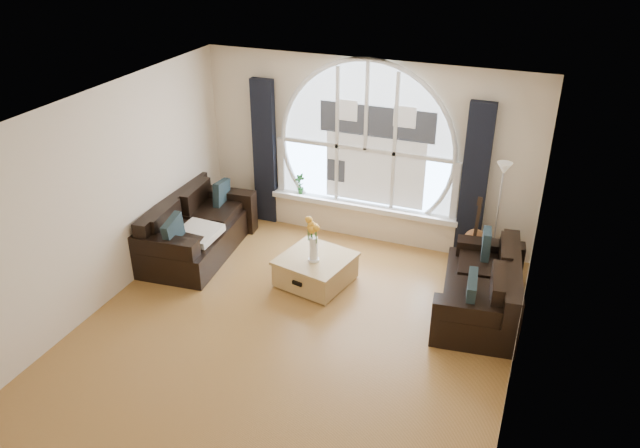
% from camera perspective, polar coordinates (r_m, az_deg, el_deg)
% --- Properties ---
extents(ground, '(5.00, 5.50, 0.01)m').
position_cam_1_polar(ground, '(7.55, -2.54, -10.05)').
color(ground, brown).
rests_on(ground, ground).
extents(ceiling, '(5.00, 5.50, 0.01)m').
position_cam_1_polar(ceiling, '(6.29, -3.05, 9.87)').
color(ceiling, silver).
rests_on(ceiling, ground).
extents(wall_back, '(5.00, 0.01, 2.70)m').
position_cam_1_polar(wall_back, '(9.16, 4.27, 6.65)').
color(wall_back, beige).
rests_on(wall_back, ground).
extents(wall_front, '(5.00, 0.01, 2.70)m').
position_cam_1_polar(wall_front, '(4.91, -16.41, -15.38)').
color(wall_front, beige).
rests_on(wall_front, ground).
extents(wall_left, '(0.01, 5.50, 2.70)m').
position_cam_1_polar(wall_left, '(8.08, -19.22, 2.14)').
color(wall_left, beige).
rests_on(wall_left, ground).
extents(wall_right, '(0.01, 5.50, 2.70)m').
position_cam_1_polar(wall_right, '(6.34, 18.42, -4.91)').
color(wall_right, beige).
rests_on(wall_right, ground).
extents(attic_slope, '(0.92, 5.50, 0.72)m').
position_cam_1_polar(attic_slope, '(5.90, 16.96, 3.84)').
color(attic_slope, silver).
rests_on(attic_slope, ground).
extents(arched_window, '(2.60, 0.06, 2.15)m').
position_cam_1_polar(arched_window, '(9.04, 4.27, 8.21)').
color(arched_window, silver).
rests_on(arched_window, wall_back).
extents(window_sill, '(2.90, 0.22, 0.08)m').
position_cam_1_polar(window_sill, '(9.41, 3.91, 1.66)').
color(window_sill, white).
rests_on(window_sill, wall_back).
extents(window_frame, '(2.76, 0.08, 2.15)m').
position_cam_1_polar(window_frame, '(9.02, 4.21, 8.15)').
color(window_frame, white).
rests_on(window_frame, wall_back).
extents(neighbor_house, '(1.70, 0.02, 1.50)m').
position_cam_1_polar(neighbor_house, '(9.03, 5.13, 7.31)').
color(neighbor_house, silver).
rests_on(neighbor_house, wall_back).
extents(curtain_left, '(0.35, 0.12, 2.30)m').
position_cam_1_polar(curtain_left, '(9.69, -5.10, 6.53)').
color(curtain_left, black).
rests_on(curtain_left, ground).
extents(curtain_right, '(0.35, 0.12, 2.30)m').
position_cam_1_polar(curtain_right, '(8.83, 13.94, 3.65)').
color(curtain_right, black).
rests_on(curtain_right, ground).
extents(sofa_left, '(1.13, 1.98, 0.84)m').
position_cam_1_polar(sofa_left, '(9.16, -11.14, -0.36)').
color(sofa_left, black).
rests_on(sofa_left, ground).
extents(sofa_right, '(1.09, 1.85, 0.78)m').
position_cam_1_polar(sofa_right, '(7.96, 14.52, -5.35)').
color(sofa_right, black).
rests_on(sofa_right, ground).
extents(coffee_chest, '(1.05, 1.05, 0.43)m').
position_cam_1_polar(coffee_chest, '(8.37, -0.40, -4.11)').
color(coffee_chest, tan).
rests_on(coffee_chest, ground).
extents(throw_blanket, '(0.57, 0.57, 0.10)m').
position_cam_1_polar(throw_blanket, '(8.80, -11.09, -0.82)').
color(throw_blanket, silver).
rests_on(throw_blanket, sofa_left).
extents(vase_flowers, '(0.24, 0.24, 0.70)m').
position_cam_1_polar(vase_flowers, '(8.01, -0.60, -0.97)').
color(vase_flowers, white).
rests_on(vase_flowers, coffee_chest).
extents(floor_lamp, '(0.24, 0.24, 1.60)m').
position_cam_1_polar(floor_lamp, '(8.72, 15.91, 0.54)').
color(floor_lamp, '#B2B2B2').
rests_on(floor_lamp, ground).
extents(guitar, '(0.38, 0.27, 1.06)m').
position_cam_1_polar(guitar, '(8.97, 14.18, -0.41)').
color(guitar, '#935A2F').
rests_on(guitar, ground).
extents(potted_plant, '(0.20, 0.17, 0.32)m').
position_cam_1_polar(potted_plant, '(9.65, -1.84, 3.70)').
color(potted_plant, '#1E6023').
rests_on(potted_plant, window_sill).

